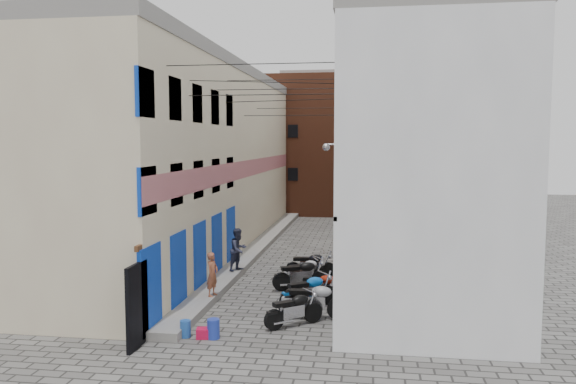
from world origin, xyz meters
The scene contains 21 objects.
ground centered at (0.00, 0.00, 0.00)m, with size 90.00×90.00×0.00m, color #514F4C.
plinth centered at (-2.05, 13.00, 0.12)m, with size 0.90×26.00×0.25m, color gray.
building_left centered at (-4.98, 12.95, 4.50)m, with size 5.10×27.00×9.00m.
building_right centered at (5.00, 13.00, 4.51)m, with size 5.94×26.00×9.00m.
building_far_brick_left centered at (-2.00, 28.00, 5.00)m, with size 6.00×6.00×10.00m, color brown.
building_far_brick_right centered at (3.00, 30.00, 4.00)m, with size 5.00×6.00×8.00m, color brown.
building_far_concrete centered at (0.00, 34.00, 5.50)m, with size 8.00×5.00×11.00m, color gray.
far_shopfront centered at (0.00, 25.20, 1.20)m, with size 2.00×0.30×2.40m, color black.
overhead_wires centered at (0.00, 7.64, 7.12)m, with size 5.80×13.02×1.32m.
motorcycle_a centered at (1.26, 1.80, 0.55)m, with size 0.60×1.89×1.10m, color black, non-canonical shape.
motorcycle_b centered at (1.76, 2.56, 0.62)m, with size 0.68×2.14×1.24m, color #9A9B9F, non-canonical shape.
motorcycle_c centered at (1.49, 3.68, 0.60)m, with size 0.65×2.06×1.19m, color blue, non-canonical shape.
motorcycle_d centered at (1.82, 4.56, 0.53)m, with size 0.58×1.84×1.06m, color #9B1E0B, non-canonical shape.
motorcycle_e centered at (0.97, 5.80, 0.61)m, with size 0.67×2.11×1.22m, color black, non-canonical shape.
motorcycle_f centered at (1.04, 6.55, 0.54)m, with size 0.59×1.88×1.09m, color silver, non-canonical shape.
motorcycle_g centered at (1.14, 7.54, 0.58)m, with size 0.63×1.99×1.15m, color black, non-canonical shape.
person_a centered at (-1.70, 3.71, 0.97)m, with size 0.53×0.35×1.45m, color #9D5539.
person_b centered at (-1.70, 7.36, 1.09)m, with size 0.81×0.63×1.68m, color #2F3247.
water_jug_near centered at (-0.76, 0.50, 0.27)m, with size 0.34×0.34×0.53m, color #2238AA.
water_jug_far centered at (-1.54, 0.50, 0.23)m, with size 0.29×0.29×0.46m, color #2357B2.
red_crate centered at (-1.01, 0.50, 0.13)m, with size 0.43×0.32×0.27m, color #C20D39.
Camera 1 is at (3.41, -13.80, 5.33)m, focal length 35.00 mm.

